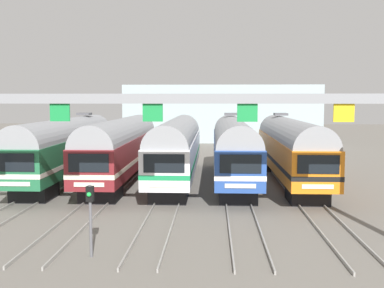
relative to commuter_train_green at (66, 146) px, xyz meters
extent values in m
plane|color=slate|center=(8.42, 0.00, -2.69)|extent=(160.00, 160.00, 0.00)
cube|color=gray|center=(-0.72, 17.00, -2.61)|extent=(0.07, 70.00, 0.15)
cube|color=gray|center=(0.72, 17.00, -2.61)|extent=(0.07, 70.00, 0.15)
cube|color=gray|center=(3.49, 17.00, -2.61)|extent=(0.07, 70.00, 0.15)
cube|color=gray|center=(4.93, 17.00, -2.61)|extent=(0.07, 70.00, 0.15)
cube|color=gray|center=(7.70, 17.00, -2.61)|extent=(0.07, 70.00, 0.15)
cube|color=gray|center=(9.14, 17.00, -2.61)|extent=(0.07, 70.00, 0.15)
cube|color=gray|center=(11.91, 17.00, -2.61)|extent=(0.07, 70.00, 0.15)
cube|color=gray|center=(13.34, 17.00, -2.61)|extent=(0.07, 70.00, 0.15)
cube|color=gray|center=(16.12, 17.00, -2.61)|extent=(0.07, 70.00, 0.15)
cube|color=gray|center=(17.55, 17.00, -2.61)|extent=(0.07, 70.00, 0.15)
cube|color=#236B42|center=(0.00, 0.00, -0.46)|extent=(2.85, 18.00, 2.35)
cube|color=silver|center=(0.00, 0.00, -0.82)|extent=(2.88, 18.02, 0.28)
cylinder|color=gray|center=(0.00, 0.00, 0.71)|extent=(2.74, 17.64, 2.74)
cube|color=black|center=(0.00, -9.02, 0.01)|extent=(2.28, 0.06, 1.03)
cube|color=silver|center=(0.00, -9.02, -1.21)|extent=(1.71, 0.05, 0.24)
cube|color=black|center=(0.00, -6.30, -2.16)|extent=(2.28, 2.60, 1.05)
cube|color=black|center=(0.00, 6.30, -2.16)|extent=(2.28, 2.60, 1.05)
cube|color=#4C4C51|center=(0.00, 5.04, 2.26)|extent=(1.10, 1.10, 0.20)
cube|color=maroon|center=(4.21, 0.00, -0.46)|extent=(2.85, 18.00, 2.35)
cube|color=beige|center=(4.21, 0.00, -0.82)|extent=(2.88, 18.02, 0.28)
cylinder|color=gray|center=(4.21, 0.00, 0.71)|extent=(2.74, 17.64, 2.74)
cube|color=black|center=(4.21, -9.02, 0.01)|extent=(2.28, 0.06, 1.03)
cube|color=silver|center=(4.21, -9.02, -1.21)|extent=(1.71, 0.05, 0.24)
cube|color=black|center=(4.21, -6.30, -2.16)|extent=(2.28, 2.60, 1.05)
cube|color=black|center=(4.21, 6.30, -2.16)|extent=(2.28, 2.60, 1.05)
cube|color=white|center=(8.42, 0.00, -0.46)|extent=(2.85, 18.00, 2.35)
cube|color=#198C4C|center=(8.42, 0.00, -0.82)|extent=(2.88, 18.02, 0.28)
cylinder|color=gray|center=(8.42, 0.00, 0.71)|extent=(2.74, 17.64, 2.74)
cube|color=black|center=(8.42, -9.02, 0.01)|extent=(2.28, 0.06, 1.03)
cube|color=silver|center=(8.42, -9.02, -1.21)|extent=(1.71, 0.05, 0.24)
cube|color=black|center=(8.42, -6.30, -2.16)|extent=(2.28, 2.60, 1.05)
cube|color=black|center=(8.42, 6.30, -2.16)|extent=(2.28, 2.60, 1.05)
cube|color=#284C9E|center=(12.63, 0.00, -0.46)|extent=(2.85, 18.00, 2.35)
cube|color=white|center=(12.63, 0.00, -0.82)|extent=(2.88, 18.02, 0.28)
cylinder|color=gray|center=(12.63, 0.00, 0.71)|extent=(2.74, 17.64, 2.74)
cube|color=black|center=(12.63, -9.02, 0.01)|extent=(2.28, 0.06, 1.03)
cube|color=silver|center=(12.63, -9.02, -1.21)|extent=(1.71, 0.05, 0.24)
cube|color=black|center=(12.63, -6.30, -2.16)|extent=(2.28, 2.60, 1.05)
cube|color=black|center=(12.63, 6.30, -2.16)|extent=(2.28, 2.60, 1.05)
cube|color=#4C4C51|center=(12.63, 5.04, 2.26)|extent=(1.10, 1.10, 0.20)
cube|color=orange|center=(16.84, 0.00, -0.46)|extent=(2.85, 18.00, 2.35)
cube|color=black|center=(16.84, 0.00, -0.82)|extent=(2.88, 18.02, 0.28)
cylinder|color=gray|center=(16.84, 0.00, 0.71)|extent=(2.74, 17.64, 2.74)
cube|color=black|center=(16.84, -9.02, 0.01)|extent=(2.28, 0.06, 1.03)
cube|color=silver|center=(16.84, -9.02, -1.21)|extent=(1.71, 0.05, 0.24)
cube|color=black|center=(16.84, -6.30, -2.16)|extent=(2.28, 2.60, 1.05)
cube|color=black|center=(16.84, 6.30, -2.16)|extent=(2.28, 2.60, 1.05)
cube|color=#4C4C51|center=(16.84, 5.04, 2.26)|extent=(1.10, 1.10, 0.20)
cube|color=gray|center=(8.42, -13.50, 3.56)|extent=(21.64, 0.32, 0.44)
cube|color=#198C3F|center=(4.21, -13.50, 2.94)|extent=(0.90, 0.08, 0.80)
cube|color=#198C3F|center=(8.42, -13.50, 2.94)|extent=(0.90, 0.08, 0.80)
cube|color=#198C3F|center=(12.63, -13.50, 2.94)|extent=(0.90, 0.08, 0.80)
cube|color=yellow|center=(16.84, -13.50, 2.94)|extent=(0.90, 0.08, 0.80)
cylinder|color=#59595E|center=(6.31, -16.44, -1.24)|extent=(0.12, 0.12, 2.89)
cube|color=black|center=(6.31, -16.44, -0.15)|extent=(0.28, 0.24, 0.60)
sphere|color=green|center=(6.31, -16.58, -0.15)|extent=(0.18, 0.18, 0.18)
cube|color=#9EB2B7|center=(12.37, 34.90, 1.42)|extent=(28.12, 10.00, 8.21)
camera|label=1|loc=(11.11, -33.70, 3.55)|focal=42.51mm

